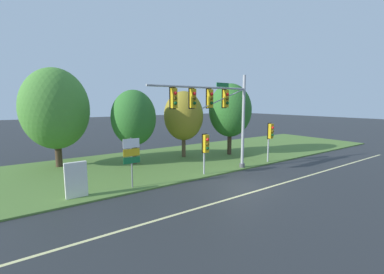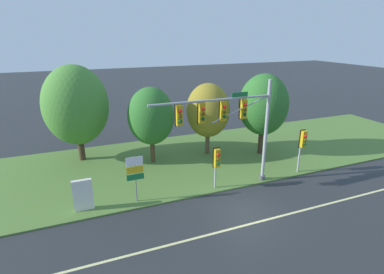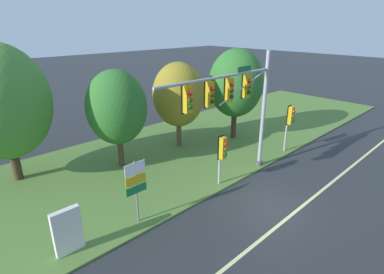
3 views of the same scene
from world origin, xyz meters
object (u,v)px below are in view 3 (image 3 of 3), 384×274
Objects in this scene: route_sign_post at (136,183)px; info_kiosk at (68,231)px; tree_nearest_road at (2,103)px; pedestrian_signal_further_along at (222,151)px; tree_behind_signpost at (178,95)px; tree_left_of_mast at (117,108)px; pedestrian_signal_near_kerb at (290,118)px; traffic_signal_mast at (236,99)px; tree_mid_verge at (236,84)px.

route_sign_post is 1.56× the size of info_kiosk.
pedestrian_signal_further_along is at bearing -46.67° from tree_nearest_road.
tree_behind_signpost is 3.16× the size of info_kiosk.
tree_nearest_road is 4.00× the size of info_kiosk.
route_sign_post is at bearing -114.01° from tree_left_of_mast.
tree_left_of_mast is at bearing -25.91° from tree_nearest_road.
info_kiosk is (-3.03, 0.22, -1.03)m from route_sign_post.
tree_left_of_mast is at bearing 44.02° from info_kiosk.
pedestrian_signal_further_along is at bearing 179.32° from pedestrian_signal_near_kerb.
pedestrian_signal_further_along is at bearing -4.24° from info_kiosk.
tree_left_of_mast reaches higher than info_kiosk.
tree_left_of_mast is (-9.50, 5.99, 1.34)m from pedestrian_signal_near_kerb.
tree_mid_verge is at bearing 38.54° from traffic_signal_mast.
pedestrian_signal_near_kerb is at bearing -2.26° from route_sign_post.
route_sign_post is 0.50× the size of tree_behind_signpost.
tree_behind_signpost is (7.23, 5.49, 1.79)m from route_sign_post.
tree_behind_signpost reaches higher than tree_left_of_mast.
pedestrian_signal_further_along is 0.96× the size of route_sign_post.
tree_behind_signpost is 4.54m from tree_mid_verge.
tree_mid_verge reaches higher than route_sign_post.
traffic_signal_mast is at bearing 179.26° from pedestrian_signal_near_kerb.
tree_nearest_road reaches higher than tree_behind_signpost.
pedestrian_signal_near_kerb reaches higher than route_sign_post.
traffic_signal_mast is at bearing -3.72° from route_sign_post.
tree_nearest_road reaches higher than pedestrian_signal_near_kerb.
tree_behind_signpost reaches higher than route_sign_post.
info_kiosk is (-8.22, 0.61, -1.10)m from pedestrian_signal_further_along.
pedestrian_signal_near_kerb is 0.43× the size of tree_nearest_road.
tree_nearest_road is 1.26× the size of tree_behind_signpost.
traffic_signal_mast is 6.68m from route_sign_post.
pedestrian_signal_further_along is at bearing -145.71° from tree_mid_verge.
tree_behind_signpost is at bearing 70.85° from pedestrian_signal_further_along.
tree_mid_verge is (6.26, 4.27, 2.18)m from pedestrian_signal_further_along.
tree_behind_signpost is 11.88m from info_kiosk.
info_kiosk is at bearing 175.89° from route_sign_post.
pedestrian_signal_further_along is at bearing -4.31° from route_sign_post.
tree_behind_signpost is (10.02, -2.57, -0.73)m from tree_nearest_road.
route_sign_post is at bearing -4.11° from info_kiosk.
info_kiosk is (-9.11, 0.61, -3.75)m from traffic_signal_mast.
pedestrian_signal_further_along is at bearing 179.73° from traffic_signal_mast.
info_kiosk is at bearing -135.98° from tree_left_of_mast.
tree_nearest_road reaches higher than route_sign_post.
traffic_signal_mast reaches higher than tree_mid_verge.
pedestrian_signal_near_kerb is 0.55× the size of tree_left_of_mast.
traffic_signal_mast is 2.73× the size of route_sign_post.
tree_nearest_road is at bearing 163.62° from tree_mid_verge.
tree_mid_verge is at bearing -10.32° from tree_left_of_mast.
route_sign_post is 9.26m from tree_behind_signpost.
tree_nearest_road is 14.84m from tree_mid_verge.
pedestrian_signal_near_kerb reaches higher than pedestrian_signal_further_along.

